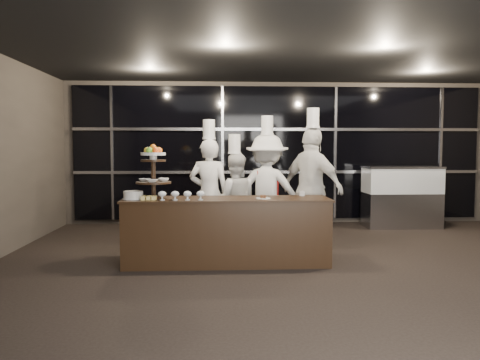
{
  "coord_description": "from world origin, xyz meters",
  "views": [
    {
      "loc": [
        -1.33,
        -4.95,
        1.62
      ],
      "look_at": [
        -0.99,
        1.78,
        1.15
      ],
      "focal_mm": 35.0,
      "sensor_mm": 36.0,
      "label": 1
    }
  ],
  "objects_px": {
    "chef_d": "(312,188)",
    "chef_a": "(209,193)",
    "buffet_counter": "(227,231)",
    "display_stand": "(153,168)",
    "chef_b": "(235,200)",
    "display_case": "(402,194)",
    "chef_c": "(267,191)",
    "layer_cake": "(133,195)"
  },
  "relations": [
    {
      "from": "chef_d",
      "to": "chef_a",
      "type": "bearing_deg",
      "value": 175.56
    },
    {
      "from": "chef_a",
      "to": "buffet_counter",
      "type": "bearing_deg",
      "value": -75.14
    },
    {
      "from": "display_stand",
      "to": "chef_a",
      "type": "xyz_separation_m",
      "value": [
        0.74,
        0.96,
        -0.44
      ]
    },
    {
      "from": "display_stand",
      "to": "chef_b",
      "type": "distance_m",
      "value": 1.63
    },
    {
      "from": "buffet_counter",
      "to": "display_case",
      "type": "xyz_separation_m",
      "value": [
        3.61,
        2.82,
        0.22
      ]
    },
    {
      "from": "chef_c",
      "to": "chef_d",
      "type": "bearing_deg",
      "value": -19.89
    },
    {
      "from": "buffet_counter",
      "to": "display_case",
      "type": "height_order",
      "value": "display_case"
    },
    {
      "from": "layer_cake",
      "to": "buffet_counter",
      "type": "bearing_deg",
      "value": 2.26
    },
    {
      "from": "layer_cake",
      "to": "display_case",
      "type": "relative_size",
      "value": 0.2
    },
    {
      "from": "display_stand",
      "to": "chef_a",
      "type": "bearing_deg",
      "value": 52.27
    },
    {
      "from": "layer_cake",
      "to": "chef_c",
      "type": "height_order",
      "value": "chef_c"
    },
    {
      "from": "buffet_counter",
      "to": "chef_d",
      "type": "relative_size",
      "value": 1.27
    },
    {
      "from": "buffet_counter",
      "to": "chef_a",
      "type": "distance_m",
      "value": 1.09
    },
    {
      "from": "display_case",
      "to": "chef_c",
      "type": "xyz_separation_m",
      "value": [
        -2.93,
        -1.74,
        0.23
      ]
    },
    {
      "from": "buffet_counter",
      "to": "chef_a",
      "type": "xyz_separation_m",
      "value": [
        -0.26,
        0.96,
        0.44
      ]
    },
    {
      "from": "buffet_counter",
      "to": "display_case",
      "type": "relative_size",
      "value": 1.89
    },
    {
      "from": "display_case",
      "to": "chef_d",
      "type": "bearing_deg",
      "value": -138.47
    },
    {
      "from": "chef_c",
      "to": "buffet_counter",
      "type": "bearing_deg",
      "value": -121.94
    },
    {
      "from": "chef_d",
      "to": "layer_cake",
      "type": "bearing_deg",
      "value": -161.4
    },
    {
      "from": "layer_cake",
      "to": "chef_d",
      "type": "xyz_separation_m",
      "value": [
        2.63,
        0.89,
        0.0
      ]
    },
    {
      "from": "chef_d",
      "to": "chef_c",
      "type": "bearing_deg",
      "value": 160.11
    },
    {
      "from": "display_case",
      "to": "chef_d",
      "type": "relative_size",
      "value": 0.67
    },
    {
      "from": "display_stand",
      "to": "chef_b",
      "type": "bearing_deg",
      "value": 41.43
    },
    {
      "from": "buffet_counter",
      "to": "chef_b",
      "type": "xyz_separation_m",
      "value": [
        0.15,
        1.01,
        0.31
      ]
    },
    {
      "from": "buffet_counter",
      "to": "chef_b",
      "type": "bearing_deg",
      "value": 81.69
    },
    {
      "from": "display_stand",
      "to": "chef_d",
      "type": "bearing_deg",
      "value": 19.47
    },
    {
      "from": "buffet_counter",
      "to": "chef_c",
      "type": "height_order",
      "value": "chef_c"
    },
    {
      "from": "chef_a",
      "to": "chef_b",
      "type": "height_order",
      "value": "chef_a"
    },
    {
      "from": "display_stand",
      "to": "chef_b",
      "type": "height_order",
      "value": "chef_b"
    },
    {
      "from": "chef_b",
      "to": "chef_c",
      "type": "height_order",
      "value": "chef_c"
    },
    {
      "from": "display_stand",
      "to": "display_case",
      "type": "bearing_deg",
      "value": 31.49
    },
    {
      "from": "chef_b",
      "to": "chef_d",
      "type": "xyz_separation_m",
      "value": [
        1.22,
        -0.18,
        0.2
      ]
    },
    {
      "from": "display_case",
      "to": "display_stand",
      "type": "bearing_deg",
      "value": -148.51
    },
    {
      "from": "display_stand",
      "to": "chef_b",
      "type": "relative_size",
      "value": 0.41
    },
    {
      "from": "buffet_counter",
      "to": "layer_cake",
      "type": "bearing_deg",
      "value": -177.74
    },
    {
      "from": "display_case",
      "to": "chef_d",
      "type": "height_order",
      "value": "chef_d"
    },
    {
      "from": "buffet_counter",
      "to": "layer_cake",
      "type": "xyz_separation_m",
      "value": [
        -1.27,
        -0.05,
        0.51
      ]
    },
    {
      "from": "buffet_counter",
      "to": "chef_a",
      "type": "height_order",
      "value": "chef_a"
    },
    {
      "from": "chef_a",
      "to": "display_stand",
      "type": "bearing_deg",
      "value": -127.73
    },
    {
      "from": "chef_a",
      "to": "chef_b",
      "type": "bearing_deg",
      "value": 7.16
    },
    {
      "from": "buffet_counter",
      "to": "display_stand",
      "type": "xyz_separation_m",
      "value": [
        -1.0,
        -0.0,
        0.87
      ]
    },
    {
      "from": "display_stand",
      "to": "chef_a",
      "type": "height_order",
      "value": "chef_a"
    }
  ]
}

